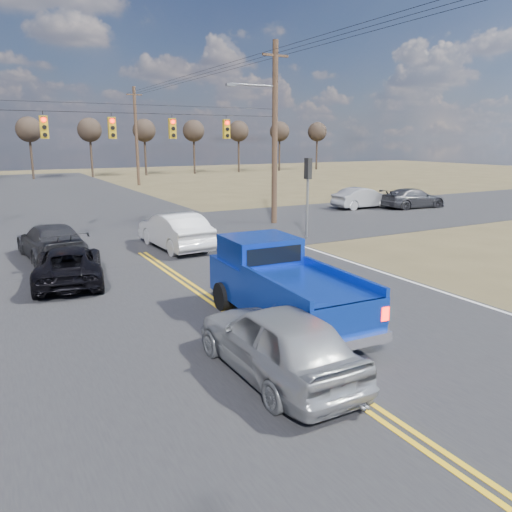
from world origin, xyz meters
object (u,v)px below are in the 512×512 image
silver_suv (277,341)px  cross_car_east_near (362,198)px  pickup_truck (282,286)px  black_suv (69,265)px  cross_car_east_far (413,198)px  white_car_queue (175,231)px  dgrey_car_queue (52,242)px

silver_suv → cross_car_east_near: silver_suv is taller
pickup_truck → black_suv: bearing=125.2°
pickup_truck → cross_car_east_near: pickup_truck is taller
cross_car_east_far → pickup_truck: bearing=130.7°
cross_car_east_near → cross_car_east_far: 3.63m
white_car_queue → cross_car_east_near: size_ratio=1.11×
dgrey_car_queue → cross_car_east_near: bearing=-169.9°
pickup_truck → dgrey_car_queue: bearing=114.6°
dgrey_car_queue → pickup_truck: bearing=107.1°
dgrey_car_queue → cross_car_east_far: (24.50, 4.17, -0.03)m
black_suv → cross_car_east_far: cross_car_east_far is taller
silver_suv → white_car_queue: white_car_queue is taller
cross_car_east_near → white_car_queue: bearing=111.5°
pickup_truck → cross_car_east_near: size_ratio=1.30×
pickup_truck → black_suv: pickup_truck is taller
pickup_truck → silver_suv: size_ratio=1.27×
silver_suv → black_suv: size_ratio=0.99×
pickup_truck → silver_suv: 3.05m
black_suv → white_car_queue: white_car_queue is taller
silver_suv → cross_car_east_near: bearing=-134.6°
black_suv → dgrey_car_queue: bearing=-79.5°
silver_suv → cross_car_east_far: bearing=-141.8°
pickup_truck → dgrey_car_queue: pickup_truck is taller
pickup_truck → silver_suv: (-1.68, -2.53, -0.26)m
dgrey_car_queue → cross_car_east_far: dgrey_car_queue is taller
black_suv → cross_car_east_far: bearing=-151.8°
dgrey_car_queue → cross_car_east_near: cross_car_east_near is taller
white_car_queue → dgrey_car_queue: size_ratio=0.98×
white_car_queue → cross_car_east_near: (16.15, 6.27, -0.08)m
black_suv → dgrey_car_queue: (-0.05, 3.98, 0.09)m
black_suv → white_car_queue: (5.05, 3.51, 0.17)m
silver_suv → black_suv: (-2.64, 9.25, -0.13)m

